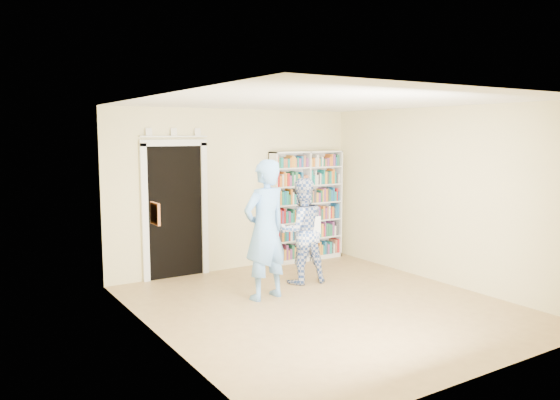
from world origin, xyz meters
TOP-DOWN VIEW (x-y plane):
  - floor at (0.00, 0.00)m, footprint 5.00×5.00m
  - ceiling at (0.00, 0.00)m, footprint 5.00×5.00m
  - wall_back at (0.00, 2.50)m, footprint 4.50×0.00m
  - wall_left at (-2.25, 0.00)m, footprint 0.00×5.00m
  - wall_right at (2.25, 0.00)m, footprint 0.00×5.00m
  - bookshelf at (1.35, 2.34)m, footprint 1.44×0.27m
  - doorway at (-1.10, 2.48)m, footprint 1.10×0.08m
  - wall_art at (-2.23, 0.20)m, footprint 0.03×0.25m
  - man_blue at (-0.49, 0.72)m, footprint 0.78×0.58m
  - man_plaid at (0.40, 1.13)m, footprint 0.88×0.74m
  - paper_sheet at (0.49, 0.90)m, footprint 0.19×0.06m

SIDE VIEW (x-z plane):
  - floor at x=0.00m, z-range 0.00..0.00m
  - man_plaid at x=0.40m, z-range 0.00..1.62m
  - paper_sheet at x=0.49m, z-range 0.78..1.05m
  - man_blue at x=-0.49m, z-range 0.00..1.94m
  - bookshelf at x=1.35m, z-range 0.01..1.99m
  - doorway at x=-1.10m, z-range -0.04..2.39m
  - wall_back at x=0.00m, z-range -0.90..3.60m
  - wall_left at x=-2.25m, z-range -1.15..3.85m
  - wall_right at x=2.25m, z-range -1.15..3.85m
  - wall_art at x=-2.23m, z-range 1.27..1.52m
  - ceiling at x=0.00m, z-range 2.70..2.70m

